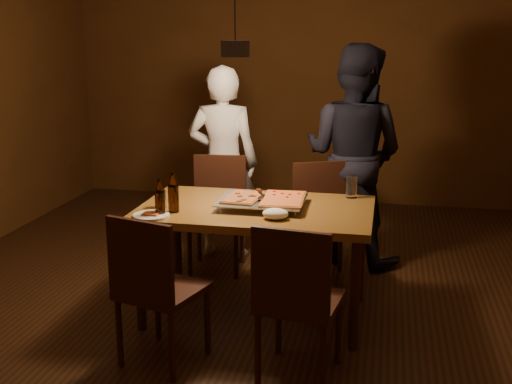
% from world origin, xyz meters
% --- Properties ---
extents(room_shell, '(6.00, 6.00, 6.00)m').
position_xyz_m(room_shell, '(0.00, 0.00, 1.40)').
color(room_shell, '#3B1F10').
rests_on(room_shell, ground).
extents(dining_table, '(1.50, 0.90, 0.75)m').
position_xyz_m(dining_table, '(0.15, -0.06, 0.68)').
color(dining_table, '#8D5D24').
rests_on(dining_table, floor).
extents(chair_far_left, '(0.46, 0.46, 0.49)m').
position_xyz_m(chair_far_left, '(-0.34, 0.77, 0.54)').
color(chair_far_left, '#38190F').
rests_on(chair_far_left, floor).
extents(chair_far_right, '(0.55, 0.55, 0.49)m').
position_xyz_m(chair_far_right, '(0.51, 0.68, 0.54)').
color(chair_far_right, '#38190F').
rests_on(chair_far_right, floor).
extents(chair_near_left, '(0.52, 0.52, 0.49)m').
position_xyz_m(chair_near_left, '(-0.27, -0.85, 0.54)').
color(chair_near_left, '#38190F').
rests_on(chair_near_left, floor).
extents(chair_near_right, '(0.48, 0.48, 0.49)m').
position_xyz_m(chair_near_right, '(0.52, -0.85, 0.54)').
color(chair_near_right, '#38190F').
rests_on(chair_near_right, floor).
extents(pizza_tray, '(0.56, 0.46, 0.05)m').
position_xyz_m(pizza_tray, '(0.18, -0.04, 0.77)').
color(pizza_tray, silver).
rests_on(pizza_tray, dining_table).
extents(pizza_meat, '(0.24, 0.36, 0.02)m').
position_xyz_m(pizza_meat, '(0.06, -0.05, 0.81)').
color(pizza_meat, maroon).
rests_on(pizza_meat, pizza_tray).
extents(pizza_cheese, '(0.28, 0.43, 0.02)m').
position_xyz_m(pizza_cheese, '(0.32, -0.03, 0.81)').
color(pizza_cheese, gold).
rests_on(pizza_cheese, pizza_tray).
extents(spatula, '(0.18, 0.26, 0.04)m').
position_xyz_m(spatula, '(0.19, -0.03, 0.81)').
color(spatula, silver).
rests_on(spatula, pizza_tray).
extents(beer_bottle_a, '(0.06, 0.06, 0.23)m').
position_xyz_m(beer_bottle_a, '(-0.39, -0.38, 0.87)').
color(beer_bottle_a, black).
rests_on(beer_bottle_a, dining_table).
extents(beer_bottle_b, '(0.07, 0.07, 0.26)m').
position_xyz_m(beer_bottle_b, '(-0.34, -0.28, 0.88)').
color(beer_bottle_b, black).
rests_on(beer_bottle_b, dining_table).
extents(water_glass_left, '(0.07, 0.07, 0.11)m').
position_xyz_m(water_glass_left, '(-0.45, -0.20, 0.81)').
color(water_glass_left, silver).
rests_on(water_glass_left, dining_table).
extents(water_glass_right, '(0.08, 0.08, 0.15)m').
position_xyz_m(water_glass_right, '(0.73, 0.31, 0.83)').
color(water_glass_right, silver).
rests_on(water_glass_right, dining_table).
extents(plate_slice, '(0.22, 0.22, 0.03)m').
position_xyz_m(plate_slice, '(-0.44, -0.41, 0.76)').
color(plate_slice, white).
rests_on(plate_slice, dining_table).
extents(napkin, '(0.16, 0.12, 0.07)m').
position_xyz_m(napkin, '(0.32, -0.31, 0.78)').
color(napkin, white).
rests_on(napkin, dining_table).
extents(diner_white, '(0.60, 0.41, 1.59)m').
position_xyz_m(diner_white, '(-0.36, 1.05, 0.80)').
color(diner_white, white).
rests_on(diner_white, floor).
extents(diner_dark, '(1.05, 0.94, 1.77)m').
position_xyz_m(diner_dark, '(0.70, 1.14, 0.88)').
color(diner_dark, black).
rests_on(diner_dark, floor).
extents(pendant_lamp, '(0.18, 0.18, 1.10)m').
position_xyz_m(pendant_lamp, '(0.00, 0.00, 1.76)').
color(pendant_lamp, black).
rests_on(pendant_lamp, ceiling).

